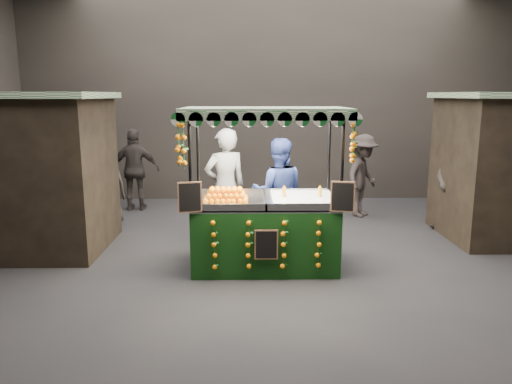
{
  "coord_description": "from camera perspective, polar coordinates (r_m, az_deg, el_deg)",
  "views": [
    {
      "loc": [
        -0.62,
        -7.08,
        2.56
      ],
      "look_at": [
        -0.47,
        0.34,
        1.09
      ],
      "focal_mm": 34.52,
      "sensor_mm": 36.0,
      "label": 1
    }
  ],
  "objects": [
    {
      "name": "ground",
      "position": [
        7.55,
        3.69,
        -8.61
      ],
      "size": [
        12.0,
        12.0,
        0.0
      ],
      "primitive_type": "plane",
      "color": "black",
      "rests_on": "ground"
    },
    {
      "name": "market_hall",
      "position": [
        7.15,
        4.05,
        17.8
      ],
      "size": [
        12.1,
        10.1,
        5.05
      ],
      "color": "black",
      "rests_on": "ground"
    },
    {
      "name": "neighbour_stall_left",
      "position": [
        9.01,
        -25.94,
        2.11
      ],
      "size": [
        3.0,
        2.2,
        2.6
      ],
      "color": "black",
      "rests_on": "ground"
    },
    {
      "name": "juice_stall",
      "position": [
        7.31,
        1.08,
        -3.19
      ],
      "size": [
        2.45,
        1.44,
        2.38
      ],
      "color": "black",
      "rests_on": "ground"
    },
    {
      "name": "vendor_grey",
      "position": [
        8.4,
        -3.59,
        0.53
      ],
      "size": [
        0.86,
        0.72,
        2.01
      ],
      "rotation": [
        0.0,
        0.0,
        3.53
      ],
      "color": "gray",
      "rests_on": "ground"
    },
    {
      "name": "vendor_blue",
      "position": [
        8.32,
        2.57,
        -0.1
      ],
      "size": [
        0.93,
        0.74,
        1.85
      ],
      "rotation": [
        0.0,
        0.0,
        3.1
      ],
      "color": "navy",
      "rests_on": "ground"
    },
    {
      "name": "shopper_0",
      "position": [
        10.12,
        -22.62,
        0.77
      ],
      "size": [
        0.74,
        0.61,
        1.75
      ],
      "rotation": [
        0.0,
        0.0,
        0.34
      ],
      "color": "black",
      "rests_on": "ground"
    },
    {
      "name": "shopper_1",
      "position": [
        9.83,
        22.39,
        1.04
      ],
      "size": [
        1.18,
        1.18,
        1.93
      ],
      "rotation": [
        0.0,
        0.0,
        -0.77
      ],
      "color": "#292521",
      "rests_on": "ground"
    },
    {
      "name": "shopper_2",
      "position": [
        11.3,
        -13.81,
        2.51
      ],
      "size": [
        1.08,
        0.47,
        1.83
      ],
      "rotation": [
        0.0,
        0.0,
        3.17
      ],
      "color": "#2B2522",
      "rests_on": "ground"
    },
    {
      "name": "shopper_3",
      "position": [
        10.65,
        12.24,
        1.86
      ],
      "size": [
        1.19,
        1.3,
        1.75
      ],
      "rotation": [
        0.0,
        0.0,
        0.95
      ],
      "color": "#2E2725",
      "rests_on": "ground"
    },
    {
      "name": "shopper_4",
      "position": [
        10.1,
        -16.89,
        0.49
      ],
      "size": [
        0.89,
        0.79,
        1.53
      ],
      "rotation": [
        0.0,
        0.0,
        3.67
      ],
      "color": "#2E2925",
      "rests_on": "ground"
    }
  ]
}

